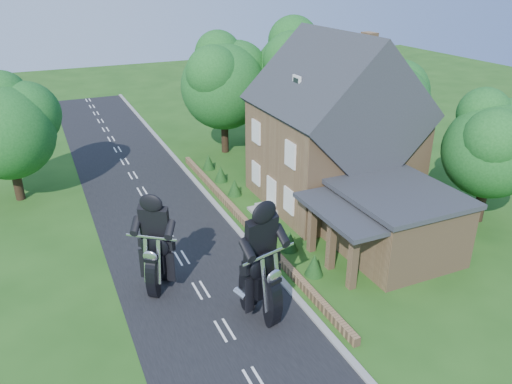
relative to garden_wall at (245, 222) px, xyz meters
name	(u,v)px	position (x,y,z in m)	size (l,w,h in m)	color
ground	(201,290)	(-4.30, -5.00, -0.20)	(120.00, 120.00, 0.00)	#1F4A15
road	(201,290)	(-4.30, -5.00, -0.19)	(7.00, 80.00, 0.02)	black
kerb	(273,271)	(-0.65, -5.00, -0.14)	(0.30, 80.00, 0.12)	gray
garden_wall	(245,222)	(0.00, 0.00, 0.00)	(0.30, 22.00, 0.40)	#926F4A
house	(333,133)	(6.19, 1.00, 4.14)	(9.54, 8.64, 10.24)	#926F4A
annex	(393,222)	(5.57, -5.80, 1.57)	(7.05, 5.94, 3.44)	#926F4A
tree_annex_side	(496,141)	(12.83, -4.90, 4.49)	(5.64, 5.20, 7.48)	black
tree_house_right	(391,99)	(12.35, 3.62, 4.99)	(6.51, 6.00, 8.40)	black
tree_behind_house	(305,68)	(9.88, 11.14, 6.03)	(7.81, 7.20, 10.08)	black
tree_behind_left	(228,78)	(3.86, 12.13, 5.53)	(6.94, 6.40, 9.16)	black
tree_far_road	(12,124)	(-11.16, 9.11, 4.64)	(6.08, 5.60, 7.84)	black
shrub_a	(314,265)	(1.00, -6.00, 0.35)	(0.90, 0.90, 1.10)	#123711
shrub_b	(289,241)	(1.00, -3.50, 0.35)	(0.90, 0.90, 1.10)	#123711
shrub_c	(268,220)	(1.00, -1.00, 0.35)	(0.90, 0.90, 1.10)	#123711
shrub_d	(235,187)	(1.00, 4.00, 0.35)	(0.90, 0.90, 1.10)	#123711
shrub_e	(221,174)	(1.00, 6.50, 0.35)	(0.90, 0.90, 1.10)	#123711
shrub_f	(209,162)	(1.00, 9.00, 0.35)	(0.90, 0.90, 1.10)	#123711
motorcycle_lead	(261,301)	(-2.62, -7.80, 0.61)	(0.44, 1.73, 1.61)	black
motorcycle_follow	(160,276)	(-5.93, -4.15, 0.52)	(0.39, 1.54, 1.44)	black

